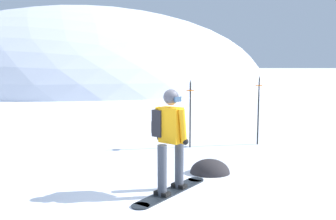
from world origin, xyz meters
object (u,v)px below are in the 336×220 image
object	(u,v)px
piste_marker_far	(259,105)
rock_dark	(210,173)
snowboarder_main	(169,138)
piste_marker_near	(190,109)

from	to	relation	value
piste_marker_far	rock_dark	xyz separation A→B (m)	(-1.37, -2.70, -1.04)
rock_dark	piste_marker_far	bearing A→B (deg)	63.04
rock_dark	snowboarder_main	bearing A→B (deg)	-122.31
piste_marker_near	rock_dark	distance (m)	2.47
snowboarder_main	piste_marker_near	size ratio (longest dim) A/B	1.00
piste_marker_far	rock_dark	bearing A→B (deg)	-116.96
piste_marker_far	piste_marker_near	bearing A→B (deg)	-165.07
piste_marker_near	snowboarder_main	bearing A→B (deg)	-95.45
piste_marker_near	piste_marker_far	xyz separation A→B (m)	(1.78, 0.47, 0.05)
piste_marker_near	piste_marker_far	world-z (taller)	piste_marker_far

